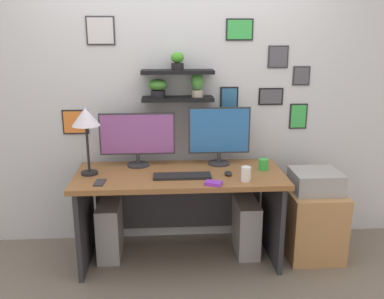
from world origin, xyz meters
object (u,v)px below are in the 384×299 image
at_px(coffee_mug, 263,164).
at_px(water_cup, 246,174).
at_px(scissors_tray, 213,183).
at_px(desk_lamp, 86,120).
at_px(desk, 180,195).
at_px(computer_mouse, 228,173).
at_px(keyboard, 182,176).
at_px(computer_tower_right, 246,226).
at_px(monitor_right, 219,134).
at_px(monitor_left, 137,137).
at_px(drawer_cabinet, 312,222).
at_px(cell_phone, 100,183).
at_px(printer, 315,181).
at_px(computer_tower_left, 110,229).

relative_size(coffee_mug, water_cup, 0.82).
bearing_deg(scissors_tray, desk_lamp, 162.19).
relative_size(desk, computer_mouse, 18.19).
bearing_deg(computer_mouse, coffee_mug, 20.78).
distance_m(computer_mouse, desk_lamp, 1.16).
distance_m(desk, desk_lamp, 0.95).
distance_m(keyboard, computer_tower_right, 0.79).
bearing_deg(monitor_right, monitor_left, 180.00).
relative_size(scissors_tray, drawer_cabinet, 0.21).
bearing_deg(monitor_left, desk, -25.78).
xyz_separation_m(monitor_left, desk_lamp, (-0.37, -0.20, 0.18)).
distance_m(keyboard, drawer_cabinet, 1.20).
distance_m(keyboard, water_cup, 0.48).
height_order(desk, cell_phone, cell_phone).
bearing_deg(monitor_right, desk, -154.23).
distance_m(desk, printer, 1.11).
relative_size(keyboard, drawer_cabinet, 0.78).
xyz_separation_m(desk, coffee_mug, (0.67, -0.02, 0.25)).
xyz_separation_m(monitor_left, monitor_right, (0.67, -0.00, 0.02)).
bearing_deg(cell_phone, printer, 11.35).
bearing_deg(keyboard, printer, 6.14).
relative_size(computer_tower_left, computer_tower_right, 1.02).
distance_m(keyboard, scissors_tray, 0.28).
bearing_deg(computer_mouse, printer, 7.16).
relative_size(monitor_left, drawer_cabinet, 1.08).
height_order(desk, monitor_left, monitor_left).
distance_m(desk_lamp, cell_phone, 0.49).
bearing_deg(desk, computer_tower_right, 3.52).
bearing_deg(computer_tower_left, computer_mouse, -10.85).
height_order(drawer_cabinet, computer_tower_right, drawer_cabinet).
distance_m(computer_mouse, computer_tower_right, 0.59).
height_order(computer_mouse, coffee_mug, coffee_mug).
xyz_separation_m(keyboard, computer_tower_left, (-0.60, 0.21, -0.53)).
relative_size(desk, drawer_cabinet, 2.90).
bearing_deg(printer, cell_phone, -173.03).
relative_size(monitor_left, printer, 1.61).
height_order(printer, computer_tower_left, printer).
bearing_deg(desk_lamp, printer, -0.17).
bearing_deg(coffee_mug, monitor_right, 151.97).
distance_m(monitor_left, computer_tower_right, 1.19).
relative_size(keyboard, water_cup, 4.00).
height_order(computer_mouse, printer, computer_mouse).
height_order(monitor_left, desk_lamp, desk_lamp).
height_order(coffee_mug, drawer_cabinet, coffee_mug).
bearing_deg(computer_tower_right, computer_tower_left, 179.14).
height_order(desk, monitor_right, monitor_right).
bearing_deg(coffee_mug, water_cup, -126.92).
bearing_deg(drawer_cabinet, computer_mouse, -172.84).
bearing_deg(scissors_tray, coffee_mug, 35.87).
distance_m(desk, computer_tower_right, 0.65).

